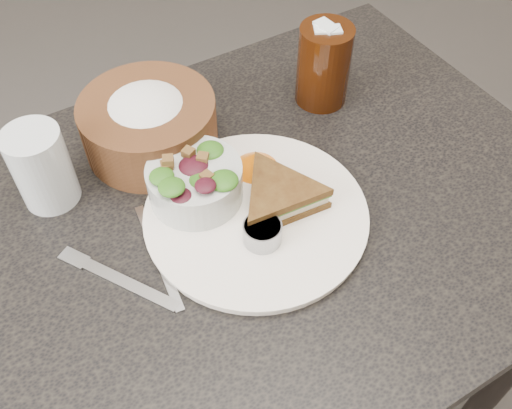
{
  "coord_description": "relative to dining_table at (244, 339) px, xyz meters",
  "views": [
    {
      "loc": [
        -0.23,
        -0.44,
        1.38
      ],
      "look_at": [
        0.02,
        -0.01,
        0.78
      ],
      "focal_mm": 40.0,
      "sensor_mm": 36.0,
      "label": 1
    }
  ],
  "objects": [
    {
      "name": "orange_wedge",
      "position": [
        0.06,
        0.06,
        0.4
      ],
      "size": [
        0.09,
        0.09,
        0.03
      ],
      "primitive_type": "cone",
      "rotation": [
        0.0,
        0.0,
        0.4
      ],
      "color": "orange",
      "rests_on": "dinner_plate"
    },
    {
      "name": "water_glass",
      "position": [
        -0.21,
        0.17,
        0.44
      ],
      "size": [
        0.1,
        0.1,
        0.12
      ],
      "primitive_type": "cylinder",
      "rotation": [
        0.0,
        0.0,
        0.34
      ],
      "color": "silver",
      "rests_on": "dining_table"
    },
    {
      "name": "dining_table",
      "position": [
        0.0,
        0.0,
        0.0
      ],
      "size": [
        1.0,
        0.7,
        0.75
      ],
      "primitive_type": "cube",
      "color": "black",
      "rests_on": "floor"
    },
    {
      "name": "salad_bowl",
      "position": [
        -0.04,
        0.06,
        0.43
      ],
      "size": [
        0.16,
        0.16,
        0.08
      ],
      "primitive_type": null,
      "rotation": [
        0.0,
        0.0,
        0.2
      ],
      "color": "#B4BBB8",
      "rests_on": "dinner_plate"
    },
    {
      "name": "dressing_ramekin",
      "position": [
        0.0,
        -0.06,
        0.4
      ],
      "size": [
        0.07,
        0.07,
        0.03
      ],
      "primitive_type": "cylinder",
      "rotation": [
        0.0,
        0.0,
        0.38
      ],
      "color": "gray",
      "rests_on": "dinner_plate"
    },
    {
      "name": "dinner_plate",
      "position": [
        0.02,
        -0.01,
        0.38
      ],
      "size": [
        0.31,
        0.31,
        0.01
      ],
      "primitive_type": "cylinder",
      "color": "white",
      "rests_on": "dining_table"
    },
    {
      "name": "sandwich",
      "position": [
        0.05,
        -0.02,
        0.41
      ],
      "size": [
        0.16,
        0.16,
        0.04
      ],
      "primitive_type": null,
      "rotation": [
        0.0,
        0.0,
        -0.08
      ],
      "color": "brown",
      "rests_on": "dinner_plate"
    },
    {
      "name": "cola_glass",
      "position": [
        0.25,
        0.16,
        0.45
      ],
      "size": [
        0.1,
        0.1,
        0.15
      ],
      "primitive_type": null,
      "rotation": [
        0.0,
        0.0,
        -0.16
      ],
      "color": "black",
      "rests_on": "dining_table"
    },
    {
      "name": "bread_basket",
      "position": [
        -0.04,
        0.2,
        0.43
      ],
      "size": [
        0.27,
        0.27,
        0.12
      ],
      "primitive_type": null,
      "rotation": [
        0.0,
        0.0,
        0.39
      ],
      "color": "brown",
      "rests_on": "dining_table"
    },
    {
      "name": "fork",
      "position": [
        -0.18,
        -0.02,
        0.38
      ],
      "size": [
        0.1,
        0.15,
        0.0
      ],
      "primitive_type": "cube",
      "rotation": [
        0.0,
        0.0,
        0.56
      ],
      "color": "#9D9D9D",
      "rests_on": "dining_table"
    },
    {
      "name": "knife",
      "position": [
        -0.13,
        -0.0,
        0.38
      ],
      "size": [
        0.03,
        0.18,
        0.0
      ],
      "primitive_type": "cube",
      "rotation": [
        0.0,
        0.0,
        -0.12
      ],
      "color": "#A8AAAD",
      "rests_on": "dining_table"
    }
  ]
}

